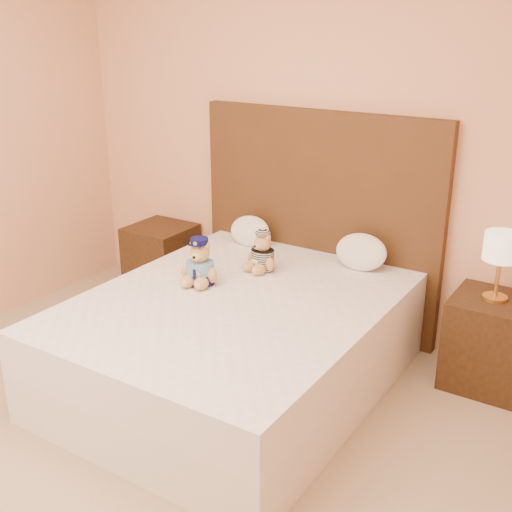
# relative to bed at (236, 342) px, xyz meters

# --- Properties ---
(ground) EXTENTS (4.00, 4.50, 0.00)m
(ground) POSITION_rel_bed_xyz_m (0.00, -1.20, -0.28)
(ground) COLOR tan
(ground) RESTS_ON ground
(room_walls) EXTENTS (4.04, 4.52, 2.72)m
(room_walls) POSITION_rel_bed_xyz_m (0.00, -0.74, 1.53)
(room_walls) COLOR tan
(room_walls) RESTS_ON ground
(bed) EXTENTS (1.60, 2.00, 0.55)m
(bed) POSITION_rel_bed_xyz_m (0.00, 0.00, 0.00)
(bed) COLOR white
(bed) RESTS_ON ground
(headboard) EXTENTS (1.75, 0.08, 1.50)m
(headboard) POSITION_rel_bed_xyz_m (0.00, 1.01, 0.47)
(headboard) COLOR #452914
(headboard) RESTS_ON ground
(nightstand_left) EXTENTS (0.45, 0.45, 0.55)m
(nightstand_left) POSITION_rel_bed_xyz_m (-1.25, 0.80, -0.00)
(nightstand_left) COLOR #3C2413
(nightstand_left) RESTS_ON ground
(nightstand_right) EXTENTS (0.45, 0.45, 0.55)m
(nightstand_right) POSITION_rel_bed_xyz_m (1.25, 0.80, -0.00)
(nightstand_right) COLOR #3C2413
(nightstand_right) RESTS_ON ground
(lamp) EXTENTS (0.20, 0.20, 0.40)m
(lamp) POSITION_rel_bed_xyz_m (1.25, 0.80, 0.57)
(lamp) COLOR gold
(lamp) RESTS_ON nightstand_right
(teddy_police) EXTENTS (0.29, 0.28, 0.29)m
(teddy_police) POSITION_rel_bed_xyz_m (-0.30, 0.08, 0.42)
(teddy_police) COLOR #B68547
(teddy_police) RESTS_ON bed
(teddy_prisoner) EXTENTS (0.27, 0.26, 0.25)m
(teddy_prisoner) POSITION_rel_bed_xyz_m (-0.10, 0.46, 0.40)
(teddy_prisoner) COLOR #B68547
(teddy_prisoner) RESTS_ON bed
(pillow_left) EXTENTS (0.31, 0.20, 0.22)m
(pillow_left) POSITION_rel_bed_xyz_m (-0.44, 0.83, 0.38)
(pillow_left) COLOR white
(pillow_left) RESTS_ON bed
(pillow_right) EXTENTS (0.34, 0.22, 0.24)m
(pillow_right) POSITION_rel_bed_xyz_m (0.40, 0.83, 0.40)
(pillow_right) COLOR white
(pillow_right) RESTS_ON bed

